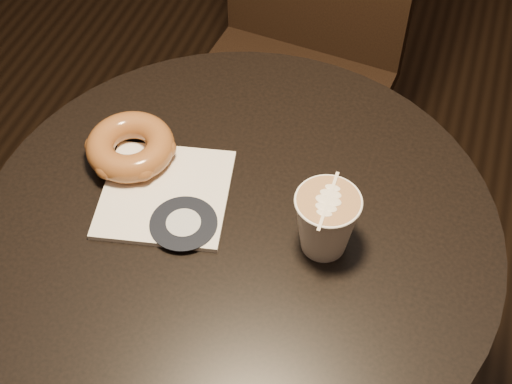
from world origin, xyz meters
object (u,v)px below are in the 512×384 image
cafe_table (241,300)px  doughnut (130,146)px  pastry_bag (165,194)px  chair (300,34)px  latte_cup (326,223)px

cafe_table → doughnut: size_ratio=6.03×
cafe_table → pastry_bag: size_ratio=4.39×
pastry_bag → cafe_table: bearing=-17.7°
cafe_table → chair: 0.63m
pastry_bag → latte_cup: size_ratio=1.85×
cafe_table → pastry_bag: pastry_bag is taller
chair → latte_cup: chair is taller
cafe_table → doughnut: (-0.18, 0.06, 0.23)m
cafe_table → chair: (-0.08, 0.63, 0.02)m
cafe_table → pastry_bag: bearing=173.3°
cafe_table → latte_cup: latte_cup is taller
latte_cup → doughnut: bearing=168.8°
chair → pastry_bag: bearing=-86.8°
pastry_bag → doughnut: doughnut is taller
doughnut → latte_cup: latte_cup is taller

